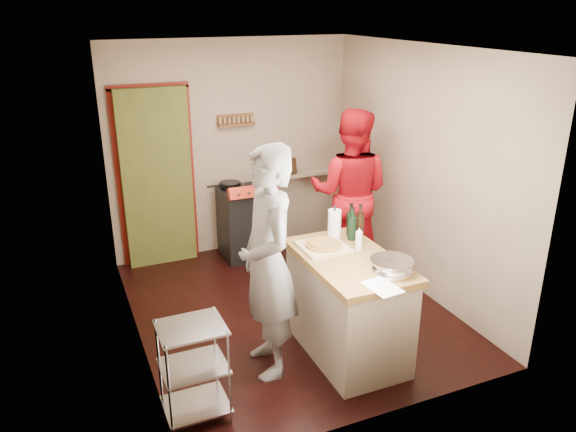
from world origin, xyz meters
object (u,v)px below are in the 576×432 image
object	(u,v)px
person_stripe	(268,264)
person_red	(350,193)
stove	(246,221)
wire_shelving	(194,367)
island	(348,303)

from	to	relation	value
person_stripe	person_red	bearing A→B (deg)	136.47
stove	wire_shelving	distance (m)	2.94
wire_shelving	person_red	distance (m)	2.93
wire_shelving	person_stripe	distance (m)	0.99
wire_shelving	island	world-z (taller)	island
person_red	island	bearing A→B (deg)	98.19
wire_shelving	person_red	world-z (taller)	person_red
island	person_stripe	distance (m)	0.88
stove	island	bearing A→B (deg)	-86.65
person_stripe	person_red	size ratio (longest dim) A/B	1.03
island	wire_shelving	bearing A→B (deg)	-168.40
island	person_stripe	world-z (taller)	person_stripe
stove	island	distance (m)	2.33
person_stripe	island	bearing A→B (deg)	88.92
wire_shelving	person_red	bearing A→B (deg)	37.87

